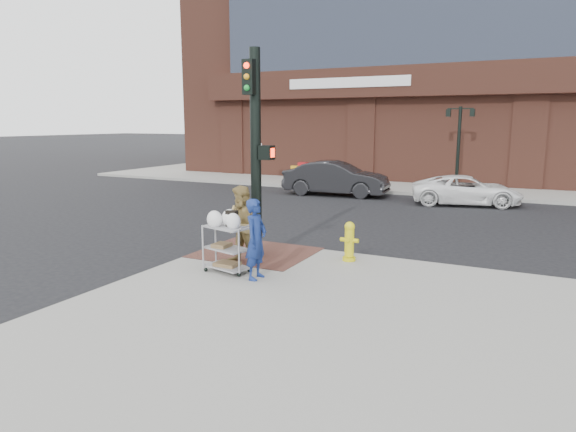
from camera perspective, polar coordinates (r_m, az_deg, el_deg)
The scene contains 13 objects.
ground at distance 12.10m, azimuth -3.30°, elevation -6.06°, with size 220.00×220.00×0.00m, color black.
brick_curb_ramp at distance 13.10m, azimuth -3.63°, elevation -4.07°, with size 2.80×2.40×0.01m, color #572D28.
lamp_post at distance 26.34m, azimuth 18.45°, elevation 8.13°, with size 1.32×0.22×4.00m.
parking_sign at distance 28.92m, azimuth -3.17°, elevation 6.09°, with size 0.05×0.05×2.20m, color black.
traffic_signal_pole at distance 12.52m, azimuth -3.58°, elevation 7.67°, with size 0.61×0.51×5.00m.
woman_blue at distance 10.77m, azimuth -3.57°, elevation -2.60°, with size 0.62×0.41×1.71m, color navy.
pedestrian_tan at distance 11.90m, azimuth -5.06°, elevation -1.06°, with size 0.89×0.70×1.84m, color #9C8349.
sedan_dark at distance 24.33m, azimuth 5.35°, elevation 4.19°, with size 1.70×4.89×1.61m, color black.
minivan_white at distance 22.69m, azimuth 19.21°, elevation 2.72°, with size 2.04×4.42×1.23m, color white.
utility_cart at distance 11.37m, azimuth -6.81°, elevation -3.12°, with size 1.11×0.78×1.39m.
fire_hydrant at distance 12.32m, azimuth 6.83°, elevation -2.75°, with size 0.45×0.31×0.95m.
newsbox_red at distance 28.14m, azimuth 1.69°, elevation 4.86°, with size 0.46×0.42×1.10m, color #A11218.
newsbox_yellow at distance 27.89m, azimuth 0.78°, elevation 4.64°, with size 0.39×0.35×0.93m, color gold.
Camera 1 is at (5.80, -10.05, 3.43)m, focal length 32.00 mm.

